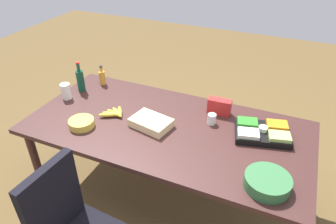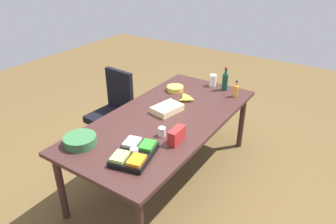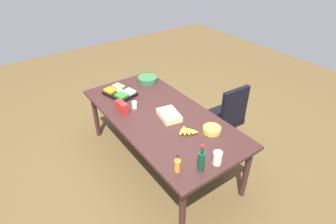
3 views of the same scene
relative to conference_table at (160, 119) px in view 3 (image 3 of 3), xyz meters
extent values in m
plane|color=brown|center=(0.00, 0.00, -0.72)|extent=(10.00, 10.00, 0.00)
cube|color=#391F1D|center=(0.00, 0.00, 0.05)|extent=(2.32, 1.13, 0.04)
cylinder|color=#391F1D|center=(-1.07, -0.47, -0.35)|extent=(0.07, 0.07, 0.75)
cylinder|color=#391F1D|center=(1.07, -0.47, -0.35)|extent=(0.07, 0.07, 0.75)
cylinder|color=#391F1D|center=(-1.07, 0.47, -0.35)|extent=(0.07, 0.07, 0.75)
cylinder|color=#391F1D|center=(1.07, 0.47, -0.35)|extent=(0.07, 0.07, 0.75)
cylinder|color=gray|center=(0.15, 0.98, -0.69)|extent=(0.56, 0.56, 0.05)
cylinder|color=gray|center=(0.15, 0.98, -0.49)|extent=(0.06, 0.06, 0.36)
cube|color=black|center=(0.15, 0.98, -0.30)|extent=(0.51, 0.51, 0.09)
cube|color=black|center=(0.37, 0.97, 0.01)|extent=(0.09, 0.43, 0.55)
cylinder|color=white|center=(1.05, -0.03, 0.14)|extent=(0.11, 0.11, 0.15)
cube|color=black|center=(-0.74, -0.18, 0.09)|extent=(0.48, 0.39, 0.05)
cube|color=orange|center=(-0.84, -0.28, 0.13)|extent=(0.18, 0.16, 0.03)
cube|color=#297524|center=(-0.61, -0.22, 0.13)|extent=(0.18, 0.16, 0.03)
cube|color=#A3C363|center=(-0.87, -0.14, 0.13)|extent=(0.18, 0.16, 0.03)
cube|color=silver|center=(-0.65, -0.08, 0.13)|extent=(0.18, 0.16, 0.03)
cylinder|color=white|center=(-0.74, -0.18, 0.14)|extent=(0.08, 0.08, 0.04)
cylinder|color=gold|center=(0.90, -0.41, 0.14)|extent=(0.07, 0.07, 0.14)
cylinder|color=gold|center=(0.90, -0.41, 0.23)|extent=(0.03, 0.03, 0.05)
cylinder|color=black|center=(0.90, -0.41, 0.26)|extent=(0.04, 0.04, 0.01)
ellipsoid|color=yellow|center=(0.45, 0.00, 0.09)|extent=(0.12, 0.16, 0.04)
ellipsoid|color=yellow|center=(0.46, 0.02, 0.09)|extent=(0.16, 0.12, 0.04)
ellipsoid|color=yellow|center=(0.48, 0.04, 0.09)|extent=(0.17, 0.07, 0.04)
ellipsoid|color=gold|center=(0.49, 0.06, 0.09)|extent=(0.17, 0.06, 0.04)
ellipsoid|color=yellow|center=(0.51, 0.08, 0.09)|extent=(0.17, 0.11, 0.04)
cube|color=beige|center=(0.12, 0.05, 0.10)|extent=(0.36, 0.28, 0.07)
cube|color=red|center=(-0.34, -0.36, 0.14)|extent=(0.20, 0.09, 0.14)
cylinder|color=white|center=(-0.33, -0.18, 0.11)|extent=(0.08, 0.08, 0.09)
cylinder|color=#316539|center=(-0.86, 0.36, 0.11)|extent=(0.30, 0.30, 0.08)
cylinder|color=gold|center=(0.64, 0.28, 0.10)|extent=(0.26, 0.26, 0.06)
cylinder|color=#113E2A|center=(1.01, -0.22, 0.17)|extent=(0.07, 0.07, 0.21)
cylinder|color=#113E2A|center=(1.01, -0.22, 0.32)|extent=(0.03, 0.03, 0.08)
cylinder|color=red|center=(1.01, -0.22, 0.36)|extent=(0.04, 0.04, 0.01)
camera|label=1|loc=(-0.84, 1.89, 1.55)|focal=32.95mm
camera|label=2|loc=(-2.42, -1.64, 1.66)|focal=33.53mm
camera|label=3|loc=(2.36, -1.58, 1.99)|focal=29.01mm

